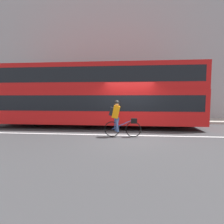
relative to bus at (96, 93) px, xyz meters
name	(u,v)px	position (x,y,z in m)	size (l,w,h in m)	color
ground_plane	(129,136)	(1.94, -2.43, -1.98)	(80.00, 80.00, 0.00)	#38383A
road_center_line	(129,135)	(1.94, -2.24, -1.98)	(50.00, 0.14, 0.01)	silver
sidewalk_curb	(129,120)	(1.94, 2.69, -1.91)	(60.00, 2.14, 0.14)	#A8A399
building_facade	(129,56)	(1.94, 3.91, 3.02)	(60.00, 0.30, 10.00)	#9E9EA3
bus	(96,93)	(0.00, 0.00, 0.00)	(11.73, 2.55, 3.56)	black
cyclist_on_bike	(119,117)	(1.46, -2.59, -1.11)	(1.61, 0.32, 1.61)	black
street_sign_post	(34,98)	(-5.28, 2.58, -0.29)	(0.36, 0.09, 2.78)	#59595B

